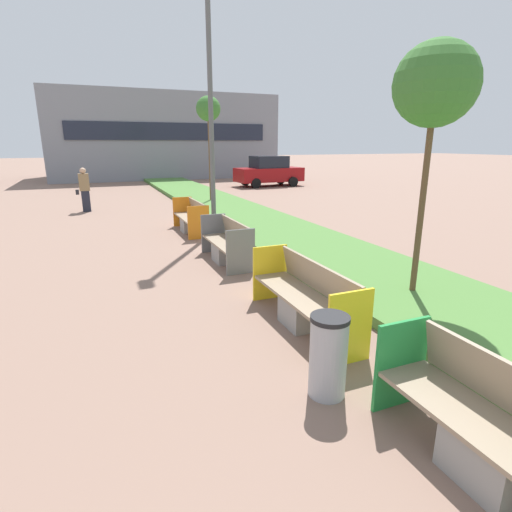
# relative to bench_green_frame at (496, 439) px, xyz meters

# --- Properties ---
(planter_grass_strip) EXTENTS (2.80, 120.00, 0.18)m
(planter_grass_strip) POSITION_rel_bench_green_frame_xyz_m (2.26, 7.97, -0.28)
(planter_grass_strip) COLOR #4C7A38
(planter_grass_strip) RESTS_ON ground
(building_backdrop) EXTENTS (16.82, 8.34, 6.25)m
(building_backdrop) POSITION_rel_bench_green_frame_xyz_m (3.06, 32.34, 2.76)
(building_backdrop) COLOR gray
(building_backdrop) RESTS_ON ground
(bench_green_frame) EXTENTS (0.65, 2.11, 0.94)m
(bench_green_frame) POSITION_rel_bench_green_frame_xyz_m (0.00, 0.00, 0.00)
(bench_green_frame) COLOR gray
(bench_green_frame) RESTS_ON ground
(bench_yellow_frame) EXTENTS (0.65, 2.36, 0.94)m
(bench_yellow_frame) POSITION_rel_bench_green_frame_xyz_m (0.00, 3.07, 0.01)
(bench_yellow_frame) COLOR gray
(bench_yellow_frame) RESTS_ON ground
(bench_grey_frame) EXTENTS (0.65, 1.98, 0.94)m
(bench_grey_frame) POSITION_rel_bench_green_frame_xyz_m (-0.00, 6.65, -0.00)
(bench_grey_frame) COLOR gray
(bench_grey_frame) RESTS_ON ground
(bench_orange_frame) EXTENTS (0.65, 2.10, 0.94)m
(bench_orange_frame) POSITION_rel_bench_green_frame_xyz_m (-0.00, 10.11, -0.00)
(bench_orange_frame) COLOR gray
(bench_orange_frame) RESTS_ON ground
(litter_bin) EXTENTS (0.41, 0.41, 0.91)m
(litter_bin) POSITION_rel_bench_green_frame_xyz_m (-0.61, 1.47, 0.09)
(litter_bin) COLOR #9EA0A5
(litter_bin) RESTS_ON ground
(street_lamp_post) EXTENTS (0.24, 0.44, 8.02)m
(street_lamp_post) POSITION_rel_bench_green_frame_xyz_m (0.61, 9.77, 4.03)
(street_lamp_post) COLOR #56595B
(street_lamp_post) RESTS_ON ground
(sapling_tree_near) EXTENTS (1.26, 1.26, 4.09)m
(sapling_tree_near) POSITION_rel_bench_green_frame_xyz_m (2.20, 3.23, 3.06)
(sapling_tree_near) COLOR brown
(sapling_tree_near) RESTS_ON ground
(sapling_tree_far) EXTENTS (1.03, 1.03, 4.54)m
(sapling_tree_far) POSITION_rel_bench_green_frame_xyz_m (2.20, 15.58, 3.59)
(sapling_tree_far) COLOR brown
(sapling_tree_far) RESTS_ON ground
(pedestrian_walking) EXTENTS (0.53, 0.24, 1.71)m
(pedestrian_walking) POSITION_rel_bench_green_frame_xyz_m (-2.96, 15.42, 0.50)
(pedestrian_walking) COLOR #232633
(pedestrian_walking) RESTS_ON ground
(parked_car_distant) EXTENTS (4.29, 2.00, 1.86)m
(parked_car_distant) POSITION_rel_bench_green_frame_xyz_m (7.77, 21.67, 0.54)
(parked_car_distant) COLOR maroon
(parked_car_distant) RESTS_ON ground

